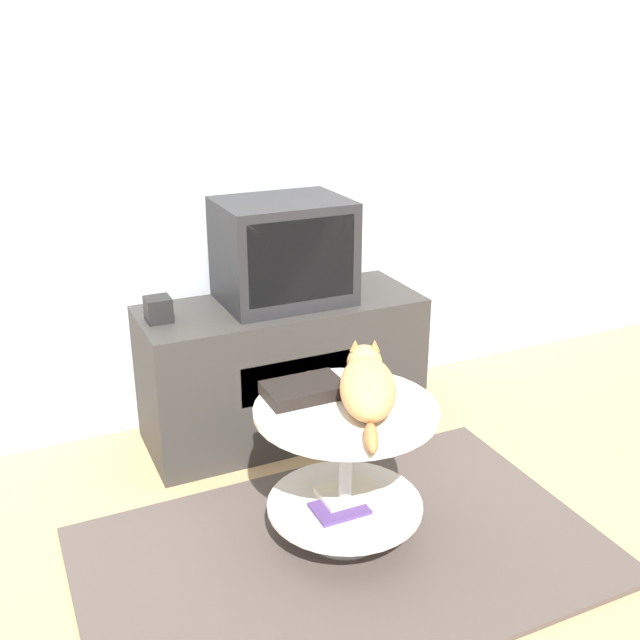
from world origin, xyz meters
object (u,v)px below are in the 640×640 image
(tv, at_px, (283,251))
(cat, at_px, (367,385))
(speaker, at_px, (158,309))
(dvd_box, at_px, (304,390))

(tv, bearing_deg, cat, -93.90)
(tv, xyz_separation_m, cat, (-0.06, -0.83, -0.21))
(speaker, distance_m, cat, 0.93)
(tv, relative_size, dvd_box, 1.99)
(tv, height_order, speaker, tv)
(dvd_box, bearing_deg, cat, -39.86)
(cat, bearing_deg, speaker, 55.47)
(dvd_box, bearing_deg, tv, 72.69)
(tv, distance_m, dvd_box, 0.77)
(tv, distance_m, speaker, 0.55)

